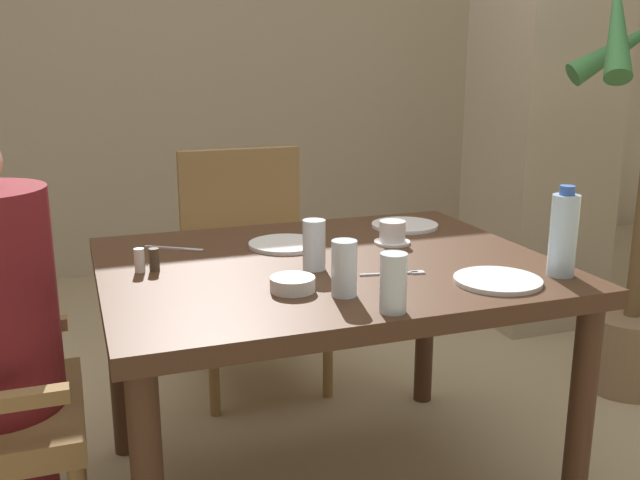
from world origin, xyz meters
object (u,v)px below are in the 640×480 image
(chair_far_side, at_px, (250,260))
(plate_main_left, at_px, (498,280))
(plate_dessert_center, at_px, (405,225))
(bowl_small, at_px, (293,284))
(glass_tall_mid, at_px, (392,283))
(glass_tall_far, at_px, (344,268))
(plate_main_right, at_px, (285,244))
(glass_tall_near, at_px, (314,245))
(water_bottle, at_px, (563,234))
(teacup_with_saucer, at_px, (392,233))

(chair_far_side, relative_size, plate_main_left, 4.14)
(plate_dessert_center, bearing_deg, bowl_small, -137.20)
(glass_tall_mid, height_order, glass_tall_far, same)
(plate_main_right, relative_size, bowl_small, 2.00)
(plate_main_right, height_order, glass_tall_far, glass_tall_far)
(plate_dessert_center, bearing_deg, glass_tall_far, -127.42)
(glass_tall_near, height_order, glass_tall_far, same)
(chair_far_side, relative_size, bowl_small, 8.28)
(water_bottle, bearing_deg, bowl_small, 170.87)
(plate_dessert_center, height_order, glass_tall_near, glass_tall_near)
(chair_far_side, xyz_separation_m, teacup_with_saucer, (0.26, -0.79, 0.28))
(glass_tall_mid, relative_size, glass_tall_far, 1.00)
(chair_far_side, bearing_deg, glass_tall_mid, -90.10)
(glass_tall_near, bearing_deg, plate_dessert_center, 38.91)
(teacup_with_saucer, distance_m, glass_tall_near, 0.37)
(glass_tall_far, bearing_deg, water_bottle, -3.66)
(glass_tall_near, bearing_deg, plate_main_right, 90.61)
(plate_main_right, height_order, teacup_with_saucer, teacup_with_saucer)
(plate_main_left, xyz_separation_m, plate_main_right, (-0.41, 0.54, 0.00))
(teacup_with_saucer, height_order, glass_tall_far, glass_tall_far)
(plate_main_left, relative_size, bowl_small, 2.00)
(plate_main_left, distance_m, glass_tall_near, 0.50)
(plate_main_left, relative_size, teacup_with_saucer, 1.99)
(plate_main_left, height_order, bowl_small, bowl_small)
(plate_dessert_center, height_order, glass_tall_mid, glass_tall_mid)
(chair_far_side, height_order, plate_main_right, chair_far_side)
(chair_far_side, xyz_separation_m, glass_tall_near, (-0.06, -0.98, 0.31))
(bowl_small, relative_size, glass_tall_far, 0.82)
(teacup_with_saucer, relative_size, glass_tall_far, 0.82)
(chair_far_side, relative_size, teacup_with_saucer, 8.25)
(plate_main_left, bearing_deg, teacup_with_saucer, 100.86)
(plate_dessert_center, bearing_deg, chair_far_side, 123.59)
(bowl_small, distance_m, glass_tall_mid, 0.28)
(plate_main_left, distance_m, bowl_small, 0.54)
(plate_main_right, relative_size, teacup_with_saucer, 1.99)
(plate_main_right, xyz_separation_m, glass_tall_mid, (0.06, -0.65, 0.06))
(chair_far_side, height_order, glass_tall_mid, chair_far_side)
(plate_dessert_center, xyz_separation_m, water_bottle, (0.15, -0.65, 0.11))
(water_bottle, xyz_separation_m, glass_tall_mid, (-0.55, -0.11, -0.04))
(glass_tall_far, bearing_deg, plate_main_left, -5.27)
(plate_dessert_center, distance_m, water_bottle, 0.67)
(teacup_with_saucer, height_order, water_bottle, water_bottle)
(bowl_small, bearing_deg, teacup_with_saucer, 38.05)
(chair_far_side, relative_size, plate_main_right, 4.14)
(teacup_with_saucer, bearing_deg, plate_main_right, 165.80)
(teacup_with_saucer, height_order, glass_tall_near, glass_tall_near)
(plate_dessert_center, xyz_separation_m, glass_tall_far, (-0.46, -0.61, 0.06))
(glass_tall_near, relative_size, glass_tall_mid, 1.00)
(bowl_small, height_order, glass_tall_near, glass_tall_near)
(plate_main_left, relative_size, water_bottle, 0.93)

